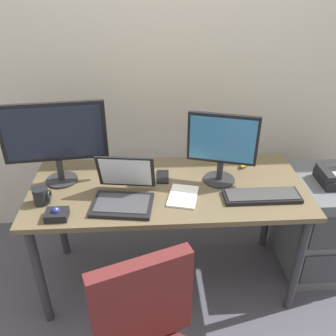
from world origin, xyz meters
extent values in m
plane|color=#464550|center=(0.00, 0.00, 0.00)|extent=(8.00, 8.00, 0.00)
cube|color=beige|center=(0.00, 0.69, 1.40)|extent=(6.00, 0.10, 2.80)
cube|color=brown|center=(0.00, 0.00, 0.71)|extent=(1.55, 0.67, 0.03)
cylinder|color=#2D2D33|center=(-0.72, -0.28, 0.35)|extent=(0.05, 0.05, 0.70)
cylinder|color=#2D2D33|center=(0.72, -0.28, 0.35)|extent=(0.05, 0.05, 0.70)
cylinder|color=#2D2D33|center=(-0.72, 0.28, 0.35)|extent=(0.05, 0.05, 0.70)
cylinder|color=#2D2D33|center=(0.72, 0.28, 0.35)|extent=(0.05, 0.05, 0.70)
cube|color=#565960|center=(1.00, 0.09, 0.33)|extent=(0.42, 0.52, 0.67)
cube|color=#38383D|center=(1.00, -0.18, 0.20)|extent=(0.38, 0.01, 0.23)
cube|color=black|center=(1.00, 0.07, 0.70)|extent=(0.17, 0.20, 0.06)
cube|color=black|center=(0.94, 0.07, 0.74)|extent=(0.05, 0.18, 0.04)
cube|color=#531D1E|center=(-0.14, -0.78, 0.71)|extent=(0.40, 0.19, 0.42)
cylinder|color=#262628|center=(-0.61, 0.09, 0.73)|extent=(0.18, 0.18, 0.01)
cylinder|color=#262628|center=(-0.61, 0.09, 0.80)|extent=(0.04, 0.04, 0.13)
cube|color=black|center=(-0.61, 0.09, 1.03)|extent=(0.56, 0.08, 0.34)
cube|color=#1E2333|center=(-0.61, 0.08, 1.03)|extent=(0.52, 0.06, 0.29)
cylinder|color=#262628|center=(0.30, 0.04, 0.73)|extent=(0.18, 0.18, 0.01)
cylinder|color=#262628|center=(0.30, 0.04, 0.79)|extent=(0.04, 0.04, 0.11)
cube|color=black|center=(0.30, 0.04, 0.99)|extent=(0.38, 0.13, 0.29)
cube|color=teal|center=(0.30, 0.03, 0.99)|extent=(0.34, 0.10, 0.25)
cube|color=black|center=(0.50, -0.14, 0.74)|extent=(0.41, 0.14, 0.02)
cube|color=#353535|center=(0.50, -0.14, 0.75)|extent=(0.38, 0.12, 0.01)
cube|color=black|center=(-0.25, -0.18, 0.74)|extent=(0.34, 0.26, 0.02)
cube|color=#38383D|center=(-0.25, -0.18, 0.75)|extent=(0.29, 0.20, 0.00)
cube|color=black|center=(-0.23, -0.03, 0.85)|extent=(0.32, 0.12, 0.21)
cube|color=silver|center=(-0.23, -0.04, 0.85)|extent=(0.28, 0.10, 0.19)
cube|color=black|center=(-0.57, -0.25, 0.75)|extent=(0.11, 0.09, 0.04)
sphere|color=navy|center=(-0.57, -0.25, 0.77)|extent=(0.04, 0.04, 0.04)
cylinder|color=black|center=(-0.67, -0.12, 0.77)|extent=(0.08, 0.08, 0.09)
torus|color=black|center=(-0.63, -0.12, 0.77)|extent=(0.01, 0.06, 0.06)
cube|color=white|center=(0.07, -0.11, 0.73)|extent=(0.19, 0.24, 0.01)
cube|color=black|center=(-0.02, 0.10, 0.73)|extent=(0.08, 0.15, 0.01)
ellipsoid|color=yellow|center=(0.51, 0.23, 0.75)|extent=(0.15, 0.18, 0.04)
camera|label=1|loc=(-0.10, -1.71, 1.86)|focal=38.92mm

